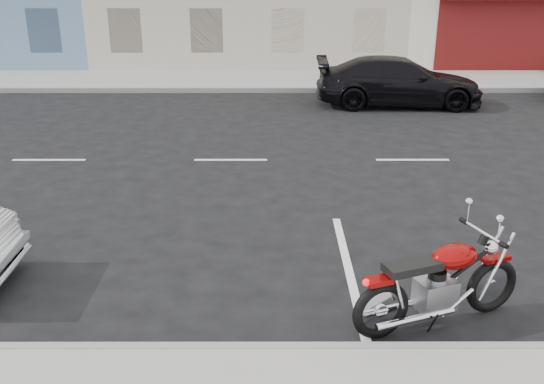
# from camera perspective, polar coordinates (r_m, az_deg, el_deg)

# --- Properties ---
(ground) EXTENTS (120.00, 120.00, 0.00)m
(ground) POSITION_cam_1_polar(r_m,az_deg,el_deg) (13.37, 4.70, 3.02)
(ground) COLOR black
(ground) RESTS_ON ground
(sidewalk_far) EXTENTS (80.00, 3.40, 0.15)m
(sidewalk_far) POSITION_cam_1_polar(r_m,az_deg,el_deg) (22.08, -10.39, 10.30)
(sidewalk_far) COLOR gray
(sidewalk_far) RESTS_ON ground
(curb_far) EXTENTS (80.00, 0.12, 0.16)m
(curb_far) POSITION_cam_1_polar(r_m,az_deg,el_deg) (20.44, -11.19, 9.38)
(curb_far) COLOR gray
(curb_far) RESTS_ON ground
(motorcycle) EXTENTS (2.20, 1.07, 1.16)m
(motorcycle) POSITION_cam_1_polar(r_m,az_deg,el_deg) (8.04, 20.26, -7.22)
(motorcycle) COLOR black
(motorcycle) RESTS_ON ground
(car_far) EXTENTS (4.95, 2.16, 1.42)m
(car_far) POSITION_cam_1_polar(r_m,az_deg,el_deg) (18.61, 11.82, 10.15)
(car_far) COLOR black
(car_far) RESTS_ON ground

